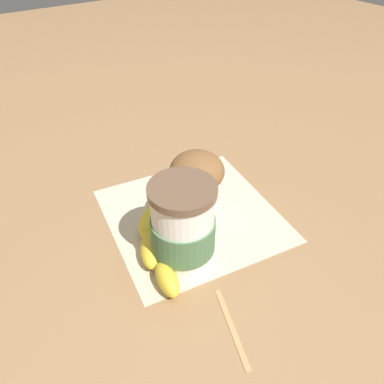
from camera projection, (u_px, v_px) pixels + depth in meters
name	position (u px, v px, depth m)	size (l,w,h in m)	color
ground_plane	(192.00, 215.00, 0.60)	(3.00, 3.00, 0.00)	#936D47
paper_napkin	(192.00, 215.00, 0.60)	(0.26, 0.26, 0.00)	beige
coffee_cup	(183.00, 228.00, 0.49)	(0.09, 0.09, 0.13)	white
muffin	(197.00, 179.00, 0.58)	(0.09, 0.09, 0.10)	white
banana	(156.00, 234.00, 0.54)	(0.20, 0.13, 0.03)	yellow
wooden_stirrer	(232.00, 327.00, 0.44)	(0.11, 0.01, 0.00)	tan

